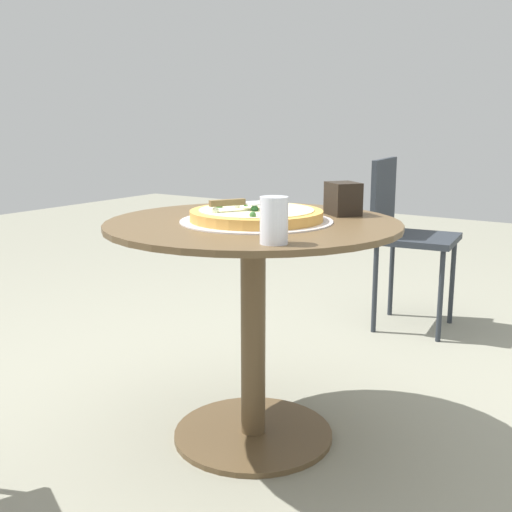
{
  "coord_description": "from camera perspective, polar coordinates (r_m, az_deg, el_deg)",
  "views": [
    {
      "loc": [
        1.57,
        1.05,
        1.0
      ],
      "look_at": [
        0.0,
        0.01,
        0.6
      ],
      "focal_mm": 44.55,
      "sensor_mm": 36.0,
      "label": 1
    }
  ],
  "objects": [
    {
      "name": "drinking_cup",
      "position": [
        1.55,
        1.63,
        3.22
      ],
      "size": [
        0.07,
        0.07,
        0.12
      ],
      "primitive_type": "cylinder",
      "color": "white",
      "rests_on": "patio_table"
    },
    {
      "name": "napkin_dispenser",
      "position": [
        2.05,
        7.82,
        5.12
      ],
      "size": [
        0.14,
        0.14,
        0.1
      ],
      "primitive_type": "cube",
      "rotation": [
        0.0,
        0.0,
        0.91
      ],
      "color": "black",
      "rests_on": "patio_table"
    },
    {
      "name": "patio_table",
      "position": [
        1.95,
        -0.26,
        -2.9
      ],
      "size": [
        0.89,
        0.89,
        0.7
      ],
      "color": "brown",
      "rests_on": "ground"
    },
    {
      "name": "pizza_server",
      "position": [
        1.87,
        -1.2,
        4.8
      ],
      "size": [
        0.21,
        0.15,
        0.02
      ],
      "color": "silver",
      "rests_on": "pizza_on_tray"
    },
    {
      "name": "ground_plane",
      "position": [
        2.14,
        -0.25,
        -15.85
      ],
      "size": [
        10.0,
        10.0,
        0.0
      ],
      "primitive_type": "plane",
      "color": "gray"
    },
    {
      "name": "patio_chair_far",
      "position": [
        3.14,
        13.11,
        2.49
      ],
      "size": [
        0.41,
        0.41,
        0.82
      ],
      "color": "#282E35",
      "rests_on": "ground"
    },
    {
      "name": "pizza_on_tray",
      "position": [
        1.9,
        -0.01,
        3.64
      ],
      "size": [
        0.46,
        0.46,
        0.05
      ],
      "color": "silver",
      "rests_on": "patio_table"
    }
  ]
}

